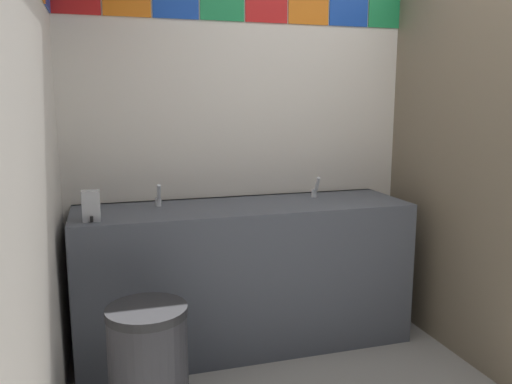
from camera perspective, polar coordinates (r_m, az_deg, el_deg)
wall_back at (r=3.59m, az=9.59°, el=9.07°), size 3.65×0.09×2.84m
vanity_counter at (r=3.17m, az=-1.27°, el=-9.00°), size 1.98×0.59×0.87m
faucet_left at (r=3.05m, az=-10.75°, el=-0.64°), size 0.04×0.10×0.14m
faucet_right at (r=3.29m, az=6.59°, el=0.27°), size 0.04×0.10×0.14m
soap_dispenser at (r=2.77m, az=-17.80°, el=-1.48°), size 0.09×0.09×0.16m
toilet at (r=3.89m, az=23.43°, el=-8.38°), size 0.39×0.49×0.74m
trash_bin at (r=2.48m, az=-11.78°, el=-18.70°), size 0.36×0.36×0.59m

